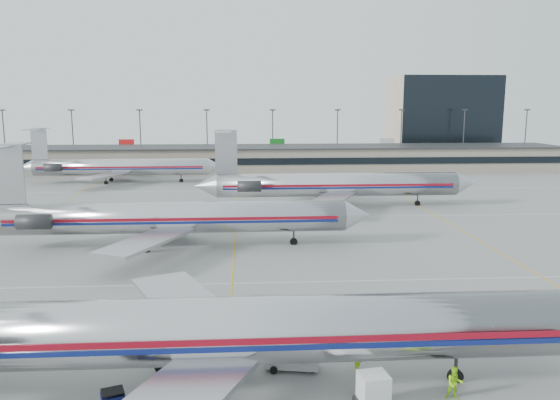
{
  "coord_description": "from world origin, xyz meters",
  "views": [
    {
      "loc": [
        1.36,
        -39.04,
        16.48
      ],
      "look_at": [
        5.73,
        29.33,
        4.5
      ],
      "focal_mm": 35.0,
      "sensor_mm": 36.0,
      "label": 1
    }
  ],
  "objects": [
    {
      "name": "ramp_worker_near",
      "position": [
        8.27,
        -7.55,
        0.84
      ],
      "size": [
        0.7,
        0.73,
        1.69
      ],
      "primitive_type": "imported",
      "rotation": [
        0.0,
        0.0,
        0.92
      ],
      "color": "#A7EC16",
      "rests_on": "ground"
    },
    {
      "name": "belt_loader",
      "position": [
        4.27,
        -7.06,
        0.56
      ],
      "size": [
        4.05,
        1.76,
        2.08
      ],
      "rotation": [
        0.0,
        0.0,
        -0.17
      ],
      "color": "#A0A0A0",
      "rests_on": "ground"
    },
    {
      "name": "ramp_worker_far",
      "position": [
        13.05,
        -11.15,
        0.95
      ],
      "size": [
        1.02,
        0.85,
        1.91
      ],
      "primitive_type": "imported",
      "rotation": [
        0.0,
        0.0,
        -0.15
      ],
      "color": "#A5F216",
      "rests_on": "ground"
    },
    {
      "name": "terminal",
      "position": [
        0.0,
        97.97,
        3.16
      ],
      "size": [
        162.0,
        17.0,
        6.25
      ],
      "color": "gray",
      "rests_on": "ground"
    },
    {
      "name": "distant_building",
      "position": [
        62.0,
        128.0,
        12.5
      ],
      "size": [
        30.0,
        20.0,
        25.0
      ],
      "primitive_type": "cube",
      "color": "tan",
      "rests_on": "ground"
    },
    {
      "name": "light_mast_row",
      "position": [
        0.0,
        112.0,
        8.58
      ],
      "size": [
        163.6,
        0.4,
        15.28
      ],
      "color": "#38383D",
      "rests_on": "ground"
    },
    {
      "name": "jet_foreground",
      "position": [
        -1.86,
        -9.31,
        3.72
      ],
      "size": [
        49.03,
        28.87,
        12.83
      ],
      "color": "silver",
      "rests_on": "ground"
    },
    {
      "name": "ground",
      "position": [
        0.0,
        0.0,
        0.0
      ],
      "size": [
        260.0,
        260.0,
        0.0
      ],
      "primitive_type": "plane",
      "color": "gray",
      "rests_on": "ground"
    },
    {
      "name": "jet_back_row",
      "position": [
        -25.94,
        78.8,
        3.42
      ],
      "size": [
        43.09,
        26.51,
        11.78
      ],
      "color": "silver",
      "rests_on": "ground"
    },
    {
      "name": "jet_third_row",
      "position": [
        15.39,
        48.27,
        3.67
      ],
      "size": [
        46.24,
        28.44,
        12.64
      ],
      "color": "silver",
      "rests_on": "ground"
    },
    {
      "name": "jet_second_row",
      "position": [
        -7.92,
        24.02,
        3.55
      ],
      "size": [
        46.71,
        27.5,
        12.23
      ],
      "color": "silver",
      "rests_on": "ground"
    },
    {
      "name": "apron_markings",
      "position": [
        0.0,
        10.0,
        0.01
      ],
      "size": [
        160.0,
        0.15,
        0.02
      ],
      "primitive_type": "cube",
      "color": "silver",
      "rests_on": "ground"
    },
    {
      "name": "uld_container",
      "position": [
        8.26,
        -11.69,
        0.98
      ],
      "size": [
        2.05,
        1.79,
        1.95
      ],
      "rotation": [
        0.0,
        0.0,
        0.15
      ],
      "color": "#2D2D30",
      "rests_on": "ground"
    }
  ]
}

